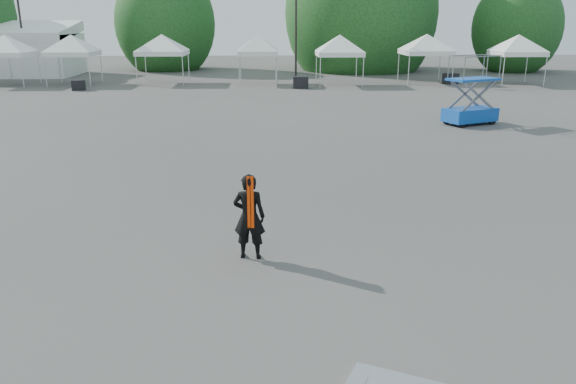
{
  "coord_description": "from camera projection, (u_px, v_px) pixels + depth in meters",
  "views": [
    {
      "loc": [
        0.59,
        -11.6,
        4.32
      ],
      "look_at": [
        1.0,
        -1.82,
        1.3
      ],
      "focal_mm": 35.0,
      "sensor_mm": 36.0,
      "label": 1
    }
  ],
  "objects": [
    {
      "name": "tent_e",
      "position": [
        258.0,
        38.0,
        38.44
      ],
      "size": [
        3.87,
        3.87,
        3.88
      ],
      "color": "silver",
      "rests_on": "ground"
    },
    {
      "name": "tree_mid_w",
      "position": [
        165.0,
        24.0,
        49.03
      ],
      "size": [
        4.16,
        4.16,
        6.33
      ],
      "color": "#382314",
      "rests_on": "ground"
    },
    {
      "name": "crate_west",
      "position": [
        78.0,
        85.0,
        35.48
      ],
      "size": [
        0.96,
        0.83,
        0.64
      ],
      "primitive_type": "cube",
      "rotation": [
        0.0,
        0.0,
        0.26
      ],
      "color": "black",
      "rests_on": "ground"
    },
    {
      "name": "tent_f",
      "position": [
        340.0,
        39.0,
        37.59
      ],
      "size": [
        4.3,
        4.3,
        3.88
      ],
      "color": "silver",
      "rests_on": "ground"
    },
    {
      "name": "crate_mid",
      "position": [
        301.0,
        82.0,
        36.5
      ],
      "size": [
        1.04,
        0.84,
        0.76
      ],
      "primitive_type": "cube",
      "rotation": [
        0.0,
        0.0,
        -0.08
      ],
      "color": "black",
      "rests_on": "ground"
    },
    {
      "name": "tent_b",
      "position": [
        5.0,
        39.0,
        37.37
      ],
      "size": [
        4.41,
        4.41,
        3.88
      ],
      "color": "silver",
      "rests_on": "ground"
    },
    {
      "name": "tree_far_e",
      "position": [
        517.0,
        28.0,
        47.45
      ],
      "size": [
        3.84,
        3.84,
        5.84
      ],
      "color": "#382314",
      "rests_on": "ground"
    },
    {
      "name": "tent_c",
      "position": [
        71.0,
        39.0,
        37.83
      ],
      "size": [
        4.35,
        4.35,
        3.88
      ],
      "color": "silver",
      "rests_on": "ground"
    },
    {
      "name": "tree_mid_e",
      "position": [
        361.0,
        13.0,
        48.49
      ],
      "size": [
        5.12,
        5.12,
        7.79
      ],
      "color": "#382314",
      "rests_on": "ground"
    },
    {
      "name": "ground",
      "position": [
        239.0,
        225.0,
        12.33
      ],
      "size": [
        120.0,
        120.0,
        0.0
      ],
      "primitive_type": "plane",
      "color": "#474442",
      "rests_on": "ground"
    },
    {
      "name": "tent_h",
      "position": [
        519.0,
        39.0,
        38.0
      ],
      "size": [
        4.31,
        4.31,
        3.88
      ],
      "color": "silver",
      "rests_on": "ground"
    },
    {
      "name": "tent_g",
      "position": [
        427.0,
        38.0,
        39.14
      ],
      "size": [
        4.61,
        4.61,
        3.88
      ],
      "color": "silver",
      "rests_on": "ground"
    },
    {
      "name": "man",
      "position": [
        249.0,
        216.0,
        10.39
      ],
      "size": [
        0.65,
        0.48,
        1.64
      ],
      "rotation": [
        0.0,
        0.0,
        3.0
      ],
      "color": "black",
      "rests_on": "ground"
    },
    {
      "name": "tent_d",
      "position": [
        162.0,
        38.0,
        38.63
      ],
      "size": [
        4.67,
        4.67,
        3.88
      ],
      "color": "silver",
      "rests_on": "ground"
    },
    {
      "name": "light_pole_east",
      "position": [
        296.0,
        2.0,
        41.37
      ],
      "size": [
        0.6,
        0.25,
        9.8
      ],
      "color": "black",
      "rests_on": "ground"
    },
    {
      "name": "scissor_lift",
      "position": [
        472.0,
        90.0,
        23.66
      ],
      "size": [
        2.49,
        1.92,
        2.88
      ],
      "rotation": [
        0.0,
        0.0,
        0.41
      ],
      "color": "#0B3D9B",
      "rests_on": "ground"
    },
    {
      "name": "crate_east",
      "position": [
        451.0,
        79.0,
        38.99
      ],
      "size": [
        1.05,
        0.9,
        0.72
      ],
      "primitive_type": "cube",
      "rotation": [
        0.0,
        0.0,
        0.21
      ],
      "color": "black",
      "rests_on": "ground"
    }
  ]
}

